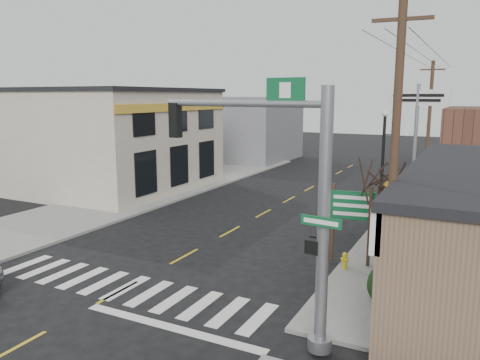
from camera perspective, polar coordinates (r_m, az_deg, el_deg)
The scene contains 18 objects.
ground at distance 16.68m, azimuth -14.63°, elevation -13.10°, with size 140.00×140.00×0.00m, color black.
sidewalk_right at distance 25.22m, azimuth 22.98°, elevation -5.41°, with size 6.00×38.00×0.13m, color gray.
sidewalk_left at distance 31.76m, azimuth -11.36°, elevation -1.68°, with size 6.00×38.00×0.13m, color gray.
center_line at distance 22.89m, azimuth -1.22°, elevation -6.29°, with size 0.12×56.00×0.01m, color gold.
crosswalk at distance 16.96m, azimuth -13.71°, elevation -12.65°, with size 11.00×2.20×0.01m, color silver.
left_building at distance 34.60m, azimuth -15.76°, elevation 4.69°, with size 12.00×12.00×6.80m, color beige.
bldg_distant_left at distance 48.43m, azimuth 0.66°, elevation 6.31°, with size 9.00×10.00×6.40m, color slate.
traffic_signal_pole at distance 11.65m, azimuth 6.44°, elevation -1.37°, with size 5.39×0.39×6.82m.
guide_sign at distance 18.30m, azimuth 13.37°, elevation -4.02°, with size 1.75×0.14×3.07m.
fire_hydrant at distance 18.14m, azimuth 12.65°, elevation -9.47°, with size 0.20×0.20×0.64m.
ped_crossing_sign at distance 22.60m, azimuth 18.15°, elevation -1.68°, with size 1.09×0.08×2.81m.
lamp_post at distance 24.12m, azimuth 17.15°, elevation 2.41°, with size 0.74×0.58×5.67m.
dance_center_sign at distance 28.11m, azimuth 20.75°, elevation 7.31°, with size 3.31×0.21×7.03m.
bare_tree at distance 17.04m, azimuth 16.95°, elevation 1.26°, with size 2.45×2.45×4.91m.
shrub_front at distance 15.64m, azimuth 17.93°, elevation -12.19°, with size 1.47×1.47×1.10m, color #173213.
shrub_back at distance 18.31m, azimuth 25.02°, elevation -9.70°, with size 1.18×1.18×0.89m, color black.
utility_pole_near at distance 13.53m, azimuth 18.25°, elevation 2.06°, with size 1.55×0.23×8.94m.
utility_pole_far at distance 32.88m, azimuth 22.01°, elevation 6.04°, with size 1.49×0.22×8.59m.
Camera 1 is at (10.35, -11.34, 6.52)m, focal length 35.00 mm.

